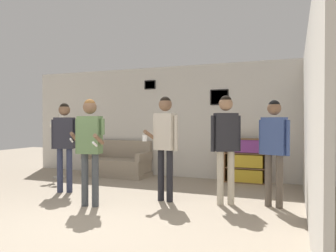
# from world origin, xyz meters

# --- Properties ---
(ground_plane) EXTENTS (20.00, 20.00, 0.00)m
(ground_plane) POSITION_xyz_m (0.00, 0.00, 0.00)
(ground_plane) COLOR gray
(wall_back) EXTENTS (8.19, 0.08, 2.70)m
(wall_back) POSITION_xyz_m (0.00, 4.23, 1.35)
(wall_back) COLOR beige
(wall_back) RESTS_ON ground_plane
(wall_right) EXTENTS (0.06, 6.60, 2.70)m
(wall_right) POSITION_xyz_m (2.93, 2.10, 1.35)
(wall_right) COLOR beige
(wall_right) RESTS_ON ground_plane
(couch) EXTENTS (1.61, 0.80, 0.86)m
(couch) POSITION_xyz_m (-1.38, 3.81, 0.29)
(couch) COLOR gray
(couch) RESTS_ON ground_plane
(bookshelf) EXTENTS (0.92, 0.30, 0.98)m
(bookshelf) POSITION_xyz_m (1.72, 4.01, 0.49)
(bookshelf) COLOR brown
(bookshelf) RESTS_ON ground_plane
(floor_lamp) EXTENTS (0.37, 0.41, 1.56)m
(floor_lamp) POSITION_xyz_m (-2.53, 3.02, 1.14)
(floor_lamp) COLOR #ADA89E
(floor_lamp) RESTS_ON ground_plane
(person_player_foreground_left) EXTENTS (0.58, 0.41, 1.70)m
(person_player_foreground_left) POSITION_xyz_m (-1.36, 1.76, 1.05)
(person_player_foreground_left) COLOR #2D334C
(person_player_foreground_left) RESTS_ON ground_plane
(person_player_foreground_center) EXTENTS (0.54, 0.44, 1.71)m
(person_player_foreground_center) POSITION_xyz_m (-0.31, 1.07, 1.06)
(person_player_foreground_center) COLOR #3D4247
(person_player_foreground_center) RESTS_ON ground_plane
(person_watcher_holding_cup) EXTENTS (0.56, 0.41, 1.78)m
(person_watcher_holding_cup) POSITION_xyz_m (0.69, 1.81, 1.10)
(person_watcher_holding_cup) COLOR black
(person_watcher_holding_cup) RESTS_ON ground_plane
(person_spectator_near_bookshelf) EXTENTS (0.45, 0.35, 1.77)m
(person_spectator_near_bookshelf) POSITION_xyz_m (1.69, 1.95, 1.10)
(person_spectator_near_bookshelf) COLOR #B7AD99
(person_spectator_near_bookshelf) RESTS_ON ground_plane
(person_spectator_far_right) EXTENTS (0.48, 0.31, 1.69)m
(person_spectator_far_right) POSITION_xyz_m (2.43, 2.08, 1.04)
(person_spectator_far_right) COLOR brown
(person_spectator_far_right) RESTS_ON ground_plane
(drinking_cup) EXTENTS (0.07, 0.07, 0.10)m
(drinking_cup) POSITION_xyz_m (1.54, 4.01, 1.03)
(drinking_cup) COLOR yellow
(drinking_cup) RESTS_ON bookshelf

